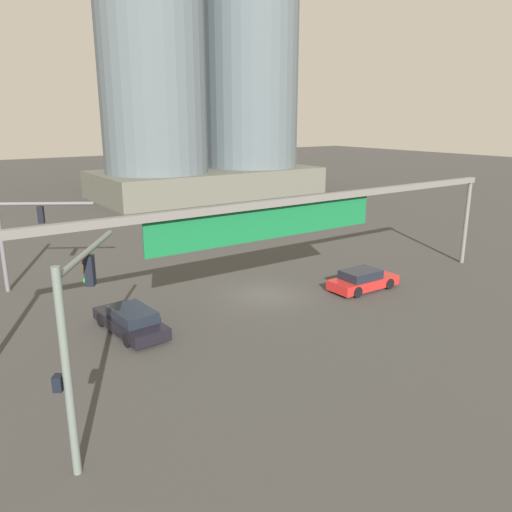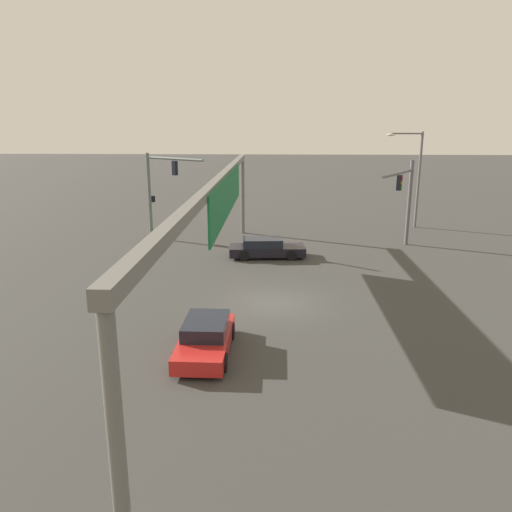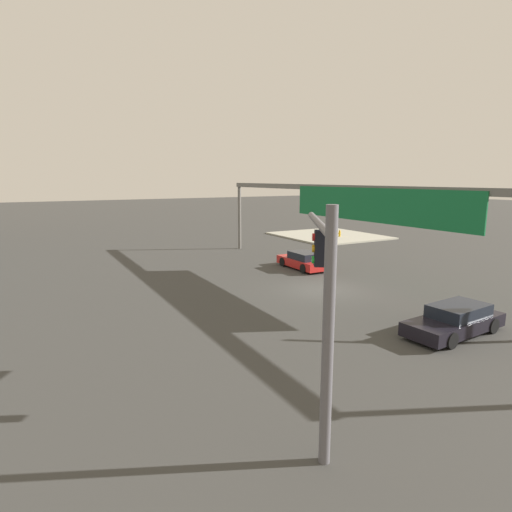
% 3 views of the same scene
% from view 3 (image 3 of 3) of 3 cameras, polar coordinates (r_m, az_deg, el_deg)
% --- Properties ---
extents(ground_plane, '(222.78, 222.78, 0.00)m').
position_cam_3_polar(ground_plane, '(24.25, 8.72, -4.60)').
color(ground_plane, '#3A3936').
extents(sidewalk_corner, '(10.75, 9.86, 0.15)m').
position_cam_3_polar(sidewalk_corner, '(46.83, 9.87, 2.75)').
color(sidewalk_corner, '#AAA795').
rests_on(sidewalk_corner, ground).
extents(traffic_signal_near_corner, '(4.68, 3.04, 5.75)m').
position_cam_3_polar(traffic_signal_near_corner, '(9.97, 9.17, -4.28)').
color(traffic_signal_near_corner, '#5D5A5F').
rests_on(traffic_signal_near_corner, ground).
extents(overhead_sign_gantry, '(30.50, 0.43, 5.88)m').
position_cam_3_polar(overhead_sign_gantry, '(24.73, 14.07, 7.39)').
color(overhead_sign_gantry, '#66635E').
rests_on(overhead_sign_gantry, ground).
extents(sedan_car_approaching, '(2.10, 4.79, 1.21)m').
position_cam_3_polar(sedan_car_approaching, '(19.09, 25.44, -7.89)').
color(sedan_car_approaching, black).
rests_on(sedan_car_approaching, ground).
extents(sedan_car_waiting_far, '(4.23, 1.89, 1.21)m').
position_cam_3_polar(sedan_car_waiting_far, '(29.65, 6.44, -0.63)').
color(sedan_car_waiting_far, red).
rests_on(sedan_car_waiting_far, ground).
extents(fire_hydrant_on_curb, '(0.33, 0.22, 0.71)m').
position_cam_3_polar(fire_hydrant_on_curb, '(45.66, 11.30, 3.03)').
color(fire_hydrant_on_curb, gold).
rests_on(fire_hydrant_on_curb, sidewalk_corner).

